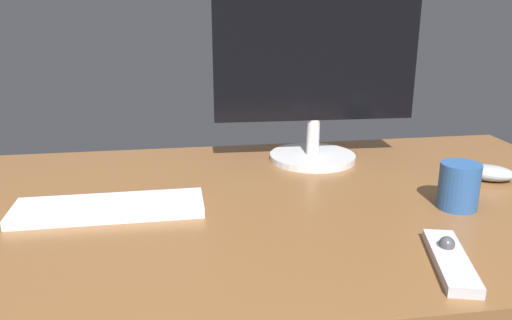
{
  "coord_description": "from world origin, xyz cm",
  "views": [
    {
      "loc": [
        -22.31,
        -94.8,
        40.93
      ],
      "look_at": [
        -6.04,
        8.86,
        8.0
      ],
      "focal_mm": 36.16,
      "sensor_mm": 36.0,
      "label": 1
    }
  ],
  "objects": [
    {
      "name": "desk",
      "position": [
        0.0,
        0.0,
        1.0
      ],
      "size": [
        140.0,
        84.0,
        2.0
      ],
      "primitive_type": "cube",
      "color": "brown",
      "rests_on": "ground"
    },
    {
      "name": "monitor",
      "position": [
        10.98,
        25.57,
        26.61
      ],
      "size": [
        49.03,
        21.49,
        45.98
      ],
      "rotation": [
        0.0,
        0.0,
        -0.04
      ],
      "color": "silver",
      "rests_on": "desk"
    },
    {
      "name": "keyboard",
      "position": [
        -35.85,
        -0.88,
        2.92
      ],
      "size": [
        35.6,
        11.93,
        1.84
      ],
      "primitive_type": "cube",
      "rotation": [
        0.0,
        0.0,
        0.01
      ],
      "color": "silver",
      "rests_on": "desk"
    },
    {
      "name": "computer_mouse",
      "position": [
        46.05,
        4.77,
        3.75
      ],
      "size": [
        12.46,
        10.98,
        3.49
      ],
      "primitive_type": "ellipsoid",
      "rotation": [
        0.0,
        0.0,
        -0.56
      ],
      "color": "#999EA5",
      "rests_on": "desk"
    },
    {
      "name": "media_remote",
      "position": [
        17.93,
        -29.77,
        2.94
      ],
      "size": [
        9.87,
        19.35,
        3.32
      ],
      "rotation": [
        0.0,
        0.0,
        1.29
      ],
      "color": "#B7B7BC",
      "rests_on": "desk"
    },
    {
      "name": "coffee_mug",
      "position": [
        30.71,
        -8.95,
        6.51
      ],
      "size": [
        7.67,
        7.67,
        9.02
      ],
      "primitive_type": "cylinder",
      "color": "#28518C",
      "rests_on": "desk"
    }
  ]
}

